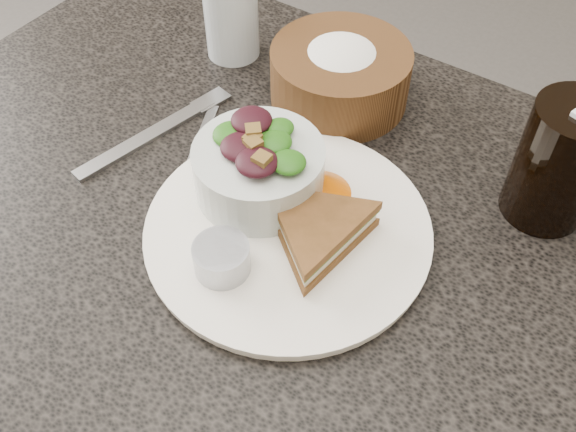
% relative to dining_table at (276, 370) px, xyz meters
% --- Properties ---
extents(dining_table, '(1.00, 0.70, 0.75)m').
position_rel_dining_table_xyz_m(dining_table, '(0.00, 0.00, 0.00)').
color(dining_table, black).
rests_on(dining_table, floor).
extents(dinner_plate, '(0.30, 0.30, 0.01)m').
position_rel_dining_table_xyz_m(dinner_plate, '(0.03, -0.02, 0.38)').
color(dinner_plate, white).
rests_on(dinner_plate, dining_table).
extents(sandwich, '(0.20, 0.20, 0.04)m').
position_rel_dining_table_xyz_m(sandwich, '(0.07, -0.02, 0.41)').
color(sandwich, brown).
rests_on(sandwich, dinner_plate).
extents(salad_bowl, '(0.17, 0.17, 0.08)m').
position_rel_dining_table_xyz_m(salad_bowl, '(-0.02, 0.01, 0.43)').
color(salad_bowl, silver).
rests_on(salad_bowl, dinner_plate).
extents(dressing_ramekin, '(0.07, 0.07, 0.03)m').
position_rel_dining_table_xyz_m(dressing_ramekin, '(0.01, -0.10, 0.40)').
color(dressing_ramekin, '#9699A0').
rests_on(dressing_ramekin, dinner_plate).
extents(orange_wedge, '(0.10, 0.10, 0.03)m').
position_rel_dining_table_xyz_m(orange_wedge, '(0.04, 0.04, 0.40)').
color(orange_wedge, '#E65F00').
rests_on(orange_wedge, dinner_plate).
extents(fork, '(0.06, 0.20, 0.01)m').
position_rel_dining_table_xyz_m(fork, '(-0.19, 0.01, 0.38)').
color(fork, '#A2A3A7').
rests_on(fork, dining_table).
extents(knife, '(0.09, 0.18, 0.00)m').
position_rel_dining_table_xyz_m(knife, '(-0.12, 0.02, 0.38)').
color(knife, gray).
rests_on(knife, dining_table).
extents(bread_basket, '(0.23, 0.23, 0.10)m').
position_rel_dining_table_xyz_m(bread_basket, '(-0.04, 0.20, 0.42)').
color(bread_basket, '#55371B').
rests_on(bread_basket, dining_table).
extents(cola_glass, '(0.11, 0.11, 0.15)m').
position_rel_dining_table_xyz_m(cola_glass, '(0.24, 0.17, 0.45)').
color(cola_glass, black).
rests_on(cola_glass, dining_table).
extents(water_glass, '(0.09, 0.09, 0.11)m').
position_rel_dining_table_xyz_m(water_glass, '(-0.21, 0.21, 0.43)').
color(water_glass, silver).
rests_on(water_glass, dining_table).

